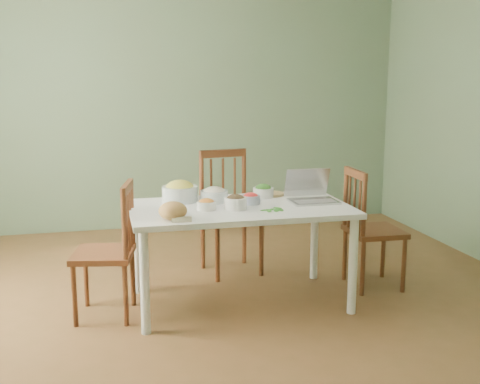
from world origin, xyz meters
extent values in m
cube|color=brown|center=(0.00, 0.00, 0.00)|extent=(5.00, 5.00, 0.00)
cube|color=#5B7052|center=(0.00, 2.50, 1.35)|extent=(5.00, 0.00, 2.70)
cube|color=#5B7052|center=(0.00, -2.50, 1.35)|extent=(5.00, 0.00, 2.70)
ellipsoid|color=tan|center=(-0.30, -0.12, 0.77)|extent=(0.21, 0.21, 0.12)
cube|color=beige|center=(-0.26, -0.18, 0.73)|extent=(0.13, 0.05, 0.03)
cylinder|color=tan|center=(0.52, 0.49, 0.72)|extent=(0.23, 0.23, 0.02)
camera|label=1|loc=(-0.72, -3.69, 1.60)|focal=43.55mm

